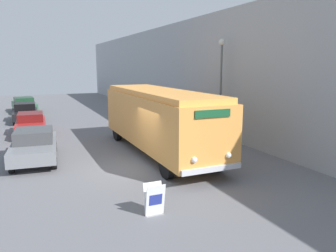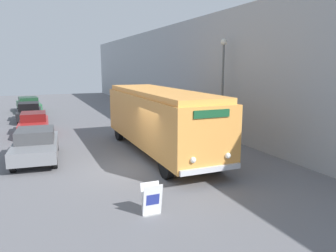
{
  "view_description": "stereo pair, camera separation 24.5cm",
  "coord_description": "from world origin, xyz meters",
  "px_view_note": "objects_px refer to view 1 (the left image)",
  "views": [
    {
      "loc": [
        -4.05,
        -12.85,
        4.36
      ],
      "look_at": [
        1.43,
        -0.51,
        1.85
      ],
      "focal_mm": 35.0,
      "sensor_mm": 36.0,
      "label": 1
    },
    {
      "loc": [
        -3.82,
        -12.95,
        4.36
      ],
      "look_at": [
        1.43,
        -0.51,
        1.85
      ],
      "focal_mm": 35.0,
      "sensor_mm": 36.0,
      "label": 2
    }
  ],
  "objects_px": {
    "parked_car_far": "(25,112)",
    "streetlamp": "(221,75)",
    "vintage_bus": "(159,117)",
    "parked_car_distant": "(24,104)",
    "sign_board": "(154,200)",
    "parked_car_mid": "(31,124)",
    "parked_car_near": "(34,145)"
  },
  "relations": [
    {
      "from": "vintage_bus",
      "to": "parked_car_near",
      "type": "distance_m",
      "value": 5.95
    },
    {
      "from": "parked_car_far",
      "to": "parked_car_distant",
      "type": "distance_m",
      "value": 5.64
    },
    {
      "from": "parked_car_far",
      "to": "parked_car_distant",
      "type": "xyz_separation_m",
      "value": [
        -0.04,
        5.64,
        0.01
      ]
    },
    {
      "from": "sign_board",
      "to": "parked_car_near",
      "type": "relative_size",
      "value": 0.21
    },
    {
      "from": "streetlamp",
      "to": "parked_car_far",
      "type": "xyz_separation_m",
      "value": [
        -10.31,
        12.0,
        -3.1
      ]
    },
    {
      "from": "streetlamp",
      "to": "parked_car_mid",
      "type": "distance_m",
      "value": 12.26
    },
    {
      "from": "parked_car_far",
      "to": "parked_car_near",
      "type": "bearing_deg",
      "value": -87.57
    },
    {
      "from": "parked_car_near",
      "to": "parked_car_far",
      "type": "height_order",
      "value": "parked_car_near"
    },
    {
      "from": "parked_car_near",
      "to": "parked_car_far",
      "type": "relative_size",
      "value": 1.03
    },
    {
      "from": "sign_board",
      "to": "streetlamp",
      "type": "distance_m",
      "value": 10.85
    },
    {
      "from": "vintage_bus",
      "to": "parked_car_mid",
      "type": "height_order",
      "value": "vintage_bus"
    },
    {
      "from": "parked_car_near",
      "to": "parked_car_distant",
      "type": "bearing_deg",
      "value": 96.24
    },
    {
      "from": "vintage_bus",
      "to": "sign_board",
      "type": "xyz_separation_m",
      "value": [
        -2.77,
        -6.41,
        -1.35
      ]
    },
    {
      "from": "parked_car_far",
      "to": "streetlamp",
      "type": "bearing_deg",
      "value": -48.04
    },
    {
      "from": "streetlamp",
      "to": "parked_car_distant",
      "type": "xyz_separation_m",
      "value": [
        -10.35,
        17.65,
        -3.09
      ]
    },
    {
      "from": "vintage_bus",
      "to": "parked_car_distant",
      "type": "xyz_separation_m",
      "value": [
        -6.04,
        18.75,
        -1.08
      ]
    },
    {
      "from": "sign_board",
      "to": "parked_car_far",
      "type": "relative_size",
      "value": 0.22
    },
    {
      "from": "vintage_bus",
      "to": "parked_car_near",
      "type": "height_order",
      "value": "vintage_bus"
    },
    {
      "from": "parked_car_mid",
      "to": "parked_car_distant",
      "type": "relative_size",
      "value": 0.9
    },
    {
      "from": "parked_car_far",
      "to": "parked_car_distant",
      "type": "bearing_deg",
      "value": 91.69
    },
    {
      "from": "vintage_bus",
      "to": "parked_car_distant",
      "type": "relative_size",
      "value": 2.08
    },
    {
      "from": "parked_car_mid",
      "to": "parked_car_near",
      "type": "bearing_deg",
      "value": -87.78
    },
    {
      "from": "parked_car_near",
      "to": "parked_car_distant",
      "type": "height_order",
      "value": "parked_car_near"
    },
    {
      "from": "streetlamp",
      "to": "parked_car_near",
      "type": "relative_size",
      "value": 1.27
    },
    {
      "from": "sign_board",
      "to": "parked_car_far",
      "type": "bearing_deg",
      "value": 99.42
    },
    {
      "from": "streetlamp",
      "to": "parked_car_far",
      "type": "relative_size",
      "value": 1.3
    },
    {
      "from": "streetlamp",
      "to": "parked_car_far",
      "type": "distance_m",
      "value": 16.12
    },
    {
      "from": "streetlamp",
      "to": "parked_car_near",
      "type": "height_order",
      "value": "streetlamp"
    },
    {
      "from": "parked_car_far",
      "to": "parked_car_distant",
      "type": "height_order",
      "value": "parked_car_far"
    },
    {
      "from": "sign_board",
      "to": "parked_car_mid",
      "type": "relative_size",
      "value": 0.22
    },
    {
      "from": "vintage_bus",
      "to": "sign_board",
      "type": "bearing_deg",
      "value": -113.34
    },
    {
      "from": "streetlamp",
      "to": "parked_car_mid",
      "type": "relative_size",
      "value": 1.31
    }
  ]
}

